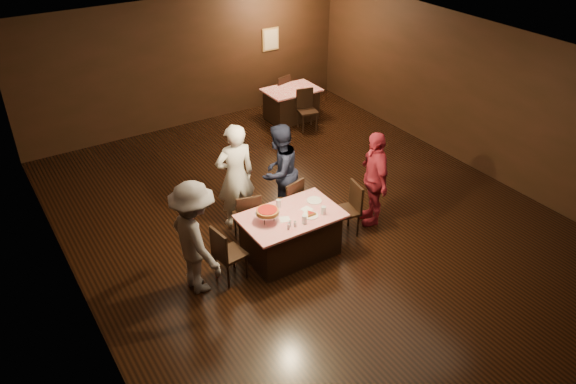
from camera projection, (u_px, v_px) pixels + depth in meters
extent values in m
plane|color=black|center=(308.00, 219.00, 10.16)|extent=(10.00, 10.00, 0.00)
cube|color=silver|center=(312.00, 57.00, 8.59)|extent=(8.00, 10.00, 0.04)
cube|color=black|center=(188.00, 62.00, 12.98)|extent=(8.00, 0.04, 3.00)
cube|color=black|center=(65.00, 216.00, 7.55)|extent=(0.04, 10.00, 3.00)
cube|color=black|center=(475.00, 96.00, 11.20)|extent=(0.04, 10.00, 3.00)
cube|color=tan|center=(270.00, 39.00, 13.85)|extent=(0.46, 0.03, 0.56)
cube|color=beige|center=(271.00, 39.00, 13.84)|extent=(0.38, 0.01, 0.48)
cube|color=red|center=(291.00, 235.00, 9.08)|extent=(1.60, 1.00, 0.77)
cube|color=#B90C17|center=(291.00, 104.00, 13.72)|extent=(1.30, 0.90, 0.77)
cube|color=black|center=(247.00, 216.00, 9.39)|extent=(0.51, 0.51, 0.95)
cube|color=black|center=(287.00, 202.00, 9.76)|extent=(0.51, 0.51, 0.95)
cube|color=black|center=(230.00, 253.00, 8.53)|extent=(0.47, 0.47, 0.95)
cube|color=black|center=(345.00, 210.00, 9.54)|extent=(0.49, 0.49, 0.95)
cube|color=black|center=(307.00, 110.00, 13.17)|extent=(0.50, 0.50, 0.95)
cube|color=black|center=(279.00, 93.00, 14.11)|extent=(0.51, 0.51, 0.95)
imported|color=silver|center=(235.00, 176.00, 9.55)|extent=(0.74, 0.52, 1.92)
imported|color=#181C33|center=(279.00, 172.00, 9.85)|extent=(1.05, 0.96, 1.76)
imported|color=#5F5D63|center=(195.00, 238.00, 8.12)|extent=(0.75, 1.22, 1.82)
imported|color=maroon|center=(374.00, 178.00, 9.68)|extent=(0.75, 1.10, 1.74)
cylinder|color=black|center=(264.00, 214.00, 8.77)|extent=(0.01, 0.01, 0.15)
cylinder|color=black|center=(264.00, 220.00, 8.62)|extent=(0.01, 0.01, 0.15)
cylinder|color=black|center=(274.00, 217.00, 8.70)|extent=(0.01, 0.01, 0.15)
cylinder|color=silver|center=(268.00, 213.00, 8.65)|extent=(0.38, 0.38, 0.01)
cylinder|color=#B27233|center=(267.00, 211.00, 8.64)|extent=(0.35, 0.35, 0.05)
cylinder|color=#A5140C|center=(267.00, 210.00, 8.62)|extent=(0.30, 0.30, 0.01)
cylinder|color=white|center=(310.00, 215.00, 8.86)|extent=(0.25, 0.25, 0.01)
cylinder|color=#B27233|center=(311.00, 214.00, 8.85)|extent=(0.18, 0.18, 0.04)
cylinder|color=#A5140C|center=(311.00, 213.00, 8.84)|extent=(0.14, 0.14, 0.01)
cylinder|color=white|center=(314.00, 200.00, 9.24)|extent=(0.25, 0.25, 0.01)
cylinder|color=silver|center=(304.00, 219.00, 8.65)|extent=(0.08, 0.08, 0.14)
cylinder|color=silver|center=(323.00, 210.00, 8.87)|extent=(0.08, 0.08, 0.14)
cylinder|color=silver|center=(278.00, 204.00, 9.04)|extent=(0.08, 0.08, 0.14)
cylinder|color=silver|center=(290.00, 224.00, 8.60)|extent=(0.04, 0.04, 0.08)
cylinder|color=silver|center=(290.00, 222.00, 8.57)|extent=(0.05, 0.05, 0.02)
cylinder|color=silver|center=(295.00, 224.00, 8.59)|extent=(0.04, 0.04, 0.08)
cylinder|color=silver|center=(295.00, 222.00, 8.57)|extent=(0.05, 0.05, 0.02)
cylinder|color=silver|center=(288.00, 227.00, 8.53)|extent=(0.04, 0.04, 0.08)
cylinder|color=silver|center=(288.00, 224.00, 8.51)|extent=(0.05, 0.05, 0.02)
cube|color=white|center=(307.00, 209.00, 9.02)|extent=(0.19, 0.19, 0.01)
cube|color=white|center=(285.00, 219.00, 8.78)|extent=(0.21, 0.21, 0.01)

